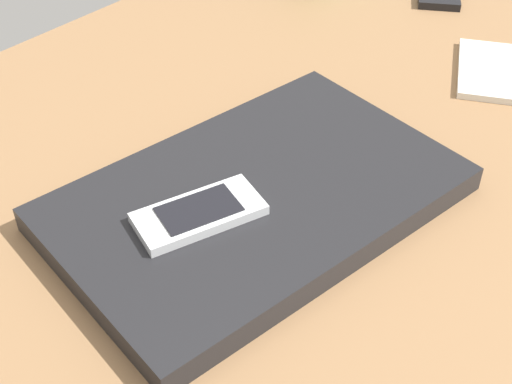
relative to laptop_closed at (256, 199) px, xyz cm
name	(u,v)px	position (x,y,z in cm)	size (l,w,h in cm)	color
desk_surface	(295,167)	(8.66, 2.46, -2.73)	(120.00, 80.00, 3.00)	olive
laptop_closed	(256,199)	(0.00, 0.00, 0.00)	(35.80, 22.65, 2.45)	black
cell_phone_on_laptop	(199,213)	(-6.12, 1.00, 1.72)	(11.90, 8.29, 1.06)	silver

